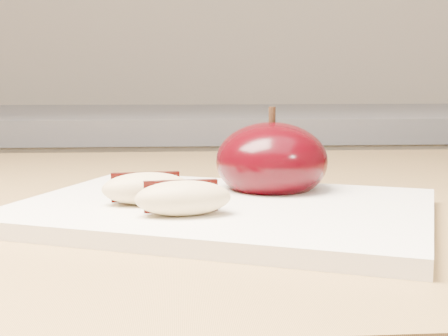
{
  "coord_description": "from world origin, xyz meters",
  "views": [
    {
      "loc": [
        -0.12,
        -0.05,
        1.0
      ],
      "look_at": [
        -0.09,
        0.39,
        0.94
      ],
      "focal_mm": 50.0,
      "sensor_mm": 36.0,
      "label": 1
    }
  ],
  "objects": [
    {
      "name": "back_cabinet",
      "position": [
        0.0,
        1.2,
        0.47
      ],
      "size": [
        2.4,
        0.62,
        0.94
      ],
      "color": "silver",
      "rests_on": "ground"
    },
    {
      "name": "apple_wedge_a",
      "position": [
        -0.14,
        0.39,
        0.92
      ],
      "size": [
        0.07,
        0.04,
        0.02
      ],
      "rotation": [
        0.0,
        0.0,
        0.11
      ],
      "color": "#D0B884",
      "rests_on": "cutting_board"
    },
    {
      "name": "apple_wedge_b",
      "position": [
        -0.12,
        0.35,
        0.92
      ],
      "size": [
        0.07,
        0.04,
        0.02
      ],
      "rotation": [
        0.0,
        0.0,
        0.11
      ],
      "color": "#D0B884",
      "rests_on": "cutting_board"
    },
    {
      "name": "apple_half",
      "position": [
        -0.04,
        0.45,
        0.93
      ],
      "size": [
        0.12,
        0.12,
        0.08
      ],
      "rotation": [
        0.0,
        0.0,
        0.41
      ],
      "color": "black",
      "rests_on": "cutting_board"
    },
    {
      "name": "cutting_board",
      "position": [
        -0.09,
        0.39,
        0.91
      ],
      "size": [
        0.35,
        0.31,
        0.01
      ],
      "primitive_type": "cube",
      "rotation": [
        0.0,
        0.0,
        -0.4
      ],
      "color": "white",
      "rests_on": "island_counter"
    }
  ]
}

